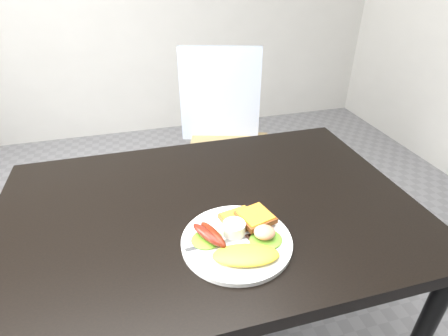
# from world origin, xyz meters

# --- Properties ---
(dining_table) EXTENTS (1.20, 0.80, 0.04)m
(dining_table) POSITION_xyz_m (0.00, 0.00, 0.73)
(dining_table) COLOR black
(dining_table) RESTS_ON ground
(dining_chair) EXTENTS (0.55, 0.55, 0.05)m
(dining_chair) POSITION_xyz_m (0.30, 0.80, 0.45)
(dining_chair) COLOR tan
(dining_chair) RESTS_ON ground
(person) EXTENTS (0.67, 0.55, 1.60)m
(person) POSITION_xyz_m (-0.12, 0.45, 0.80)
(person) COLOR #254988
(person) RESTS_ON ground
(plate) EXTENTS (0.28, 0.28, 0.01)m
(plate) POSITION_xyz_m (0.03, -0.17, 0.76)
(plate) COLOR white
(plate) RESTS_ON dining_table
(lettuce_left) EXTENTS (0.09, 0.08, 0.01)m
(lettuce_left) POSITION_xyz_m (-0.04, -0.15, 0.77)
(lettuce_left) COLOR #31851D
(lettuce_left) RESTS_ON plate
(lettuce_right) EXTENTS (0.10, 0.09, 0.01)m
(lettuce_right) POSITION_xyz_m (0.10, -0.19, 0.77)
(lettuce_right) COLOR #40831F
(lettuce_right) RESTS_ON plate
(omelette) EXTENTS (0.17, 0.11, 0.02)m
(omelette) POSITION_xyz_m (0.03, -0.24, 0.77)
(omelette) COLOR gold
(omelette) RESTS_ON plate
(sausage_a) EXTENTS (0.07, 0.10, 0.03)m
(sausage_a) POSITION_xyz_m (-0.04, -0.16, 0.78)
(sausage_a) COLOR maroon
(sausage_a) RESTS_ON lettuce_left
(sausage_b) EXTENTS (0.06, 0.11, 0.03)m
(sausage_b) POSITION_xyz_m (-0.02, -0.16, 0.78)
(sausage_b) COLOR maroon
(sausage_b) RESTS_ON lettuce_left
(ramekin) EXTENTS (0.07, 0.07, 0.03)m
(ramekin) POSITION_xyz_m (0.03, -0.15, 0.78)
(ramekin) COLOR white
(ramekin) RESTS_ON plate
(toast_a) EXTENTS (0.10, 0.10, 0.01)m
(toast_a) POSITION_xyz_m (0.06, -0.11, 0.77)
(toast_a) COLOR brown
(toast_a) RESTS_ON plate
(toast_b) EXTENTS (0.10, 0.10, 0.01)m
(toast_b) POSITION_xyz_m (0.10, -0.12, 0.78)
(toast_b) COLOR brown
(toast_b) RESTS_ON toast_a
(potato_salad) EXTENTS (0.07, 0.06, 0.03)m
(potato_salad) POSITION_xyz_m (0.10, -0.19, 0.79)
(potato_salad) COLOR #C6B293
(potato_salad) RESTS_ON lettuce_right
(fork) EXTENTS (0.16, 0.02, 0.00)m
(fork) POSITION_xyz_m (-0.02, -0.17, 0.76)
(fork) COLOR #ADAFB7
(fork) RESTS_ON plate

